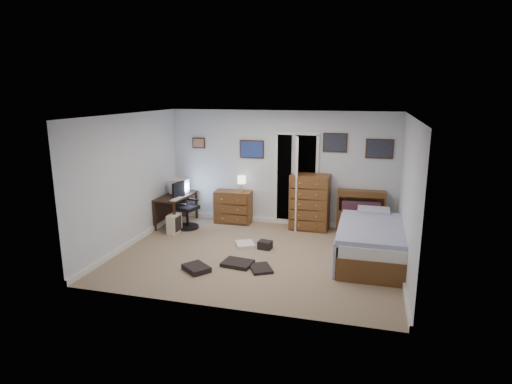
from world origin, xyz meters
TOP-DOWN VIEW (x-y plane):
  - floor at (0.00, 0.00)m, footprint 5.00×4.00m
  - computer_desk at (-2.28, 1.32)m, footprint 0.57×1.17m
  - crt_monitor at (-2.18, 1.47)m, footprint 0.36×0.33m
  - keyboard at (-2.02, 0.97)m, footprint 0.14×0.36m
  - pc_tower at (-2.00, 0.77)m, footprint 0.20×0.38m
  - office_chair at (-1.92, 1.13)m, footprint 0.58×0.58m
  - media_stack at (-2.32, 1.98)m, footprint 0.14×0.14m
  - low_dresser at (-1.03, 1.77)m, footprint 0.84×0.46m
  - table_lamp at (-0.83, 1.78)m, footprint 0.19×0.19m
  - doorway at (0.35, 2.27)m, footprint 0.96×1.12m
  - tall_dresser at (0.69, 1.75)m, footprint 0.83×0.51m
  - headboard_bookcase at (1.75, 1.86)m, footprint 0.99×0.30m
  - bed at (1.98, 0.34)m, footprint 1.17×2.17m
  - wall_posters at (0.57, 1.98)m, footprint 4.38×0.04m
  - floor_clutter at (-0.29, -0.37)m, footprint 1.54×1.85m

SIDE VIEW (x-z plane):
  - floor at x=0.00m, z-range -0.02..0.00m
  - floor_clutter at x=-0.29m, z-range -0.04..0.12m
  - pc_tower at x=-2.00m, z-range 0.00..0.40m
  - bed at x=1.98m, z-range -0.02..0.69m
  - media_stack at x=-2.32m, z-range 0.00..0.71m
  - low_dresser at x=-1.03m, z-range 0.00..0.72m
  - office_chair at x=-1.92m, z-range -0.11..0.88m
  - headboard_bookcase at x=1.75m, z-range 0.03..0.91m
  - computer_desk at x=-2.28m, z-range 0.18..0.85m
  - tall_dresser at x=0.69m, z-range 0.00..1.19m
  - keyboard at x=-2.02m, z-range 0.67..0.69m
  - crt_monitor at x=-2.18m, z-range 0.67..0.99m
  - table_lamp at x=-0.83m, z-range 0.81..1.16m
  - doorway at x=0.35m, z-range -0.02..2.03m
  - wall_posters at x=0.57m, z-range 1.45..2.05m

